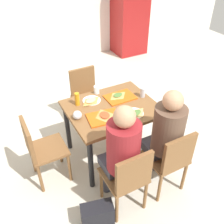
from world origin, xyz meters
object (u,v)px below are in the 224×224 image
Objects in this scene: soda_can at (143,92)px; handbag at (97,215)px; main_table at (112,114)px; chair_near_right at (171,158)px; chair_near_left at (128,177)px; person_in_brown_jacket at (165,133)px; tray_red_near at (104,118)px; pizza_slice_d at (136,113)px; condiment_bottle at (77,99)px; person_in_red at (121,150)px; tray_red_far at (120,97)px; paper_plate_near_edge at (134,113)px; chair_left_end at (40,148)px; paper_plate_center at (92,100)px; plastic_cup_b at (130,119)px; drink_fridge at (130,11)px; pizza_slice_b at (118,95)px; chair_far_side at (86,93)px; pizza_slice_a at (105,115)px; plastic_cup_a at (97,90)px; foil_bundle at (77,115)px; pizza_slice_c at (91,101)px.

soda_can is 1.51m from handbag.
chair_near_right is (0.26, -0.81, -0.14)m from main_table.
chair_near_left is 0.59m from person_in_brown_jacket.
pizza_slice_d reaches higher than tray_red_near.
condiment_bottle is (-0.34, 0.23, 0.18)m from main_table.
condiment_bottle is (-0.08, 0.90, 0.08)m from person_in_red.
person_in_brown_jacket is 1.09m from condiment_bottle.
tray_red_far is (0.36, 0.28, 0.00)m from tray_red_near.
person_in_red is (-0.26, -0.67, 0.10)m from main_table.
handbag is (-0.77, -0.59, -0.61)m from paper_plate_near_edge.
chair_left_end is 3.89× the size of paper_plate_center.
chair_near_left is at bearing -95.70° from paper_plate_center.
chair_near_left is 0.61m from plastic_cup_b.
soda_can is (0.44, 0.02, 0.16)m from main_table.
plastic_cup_b is 0.05× the size of drink_fridge.
drink_fridge is (1.55, 2.83, 0.14)m from soda_can.
pizza_slice_b is at bearing 41.08° from tray_red_near.
tray_red_far is at bearing 37.24° from tray_red_near.
pizza_slice_a is (-0.17, -0.95, 0.27)m from chair_far_side.
soda_can is at bearing 44.50° from person_in_red.
pizza_slice_b is (0.43, 0.83, 0.03)m from person_in_red.
soda_can reaches higher than plastic_cup_a.
chair_near_left is at bearing -90.00° from person_in_red.
main_table is 1.22× the size of chair_left_end.
chair_left_end is (-0.90, 0.00, -0.14)m from main_table.
chair_near_left is at bearing -76.98° from foil_bundle.
main_table is at bearing -34.71° from condiment_bottle.
pizza_slice_b is at bearing 41.45° from pizza_slice_a.
tray_red_near is at bearing -142.76° from tray_red_far.
chair_far_side is 0.68× the size of person_in_brown_jacket.
tray_red_near is at bearing 130.39° from person_in_brown_jacket.
main_table is 1.22× the size of chair_near_left.
paper_plate_center is at bearing 106.98° from plastic_cup_b.
chair_far_side is 3.55× the size of pizza_slice_d.
paper_plate_center is (-0.42, 0.90, 0.00)m from person_in_brown_jacket.
paper_plate_near_edge is (-0.03, -0.36, -0.00)m from tray_red_far.
chair_near_right and chair_left_end have the same top height.
chair_near_right is 7.02× the size of soda_can.
main_table is at bearing -85.89° from plastic_cup_a.
pizza_slice_b is at bearing 8.25° from chair_left_end.
person_in_brown_jacket is 5.72× the size of pizza_slice_b.
pizza_slice_b is at bearing 88.40° from paper_plate_near_edge.
person_in_brown_jacket reaches higher than tray_red_far.
paper_plate_center is (-0.16, -0.58, 0.25)m from chair_far_side.
handbag is (-0.43, -0.68, -0.62)m from tray_red_near.
paper_plate_center is at bearing 86.12° from tray_red_near.
soda_can is at bearing 41.76° from paper_plate_near_edge.
paper_plate_center is at bearing 83.43° from person_in_red.
pizza_slice_c is (-0.44, 0.88, 0.02)m from person_in_brown_jacket.
pizza_slice_d is at bearing 35.77° from plastic_cup_b.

